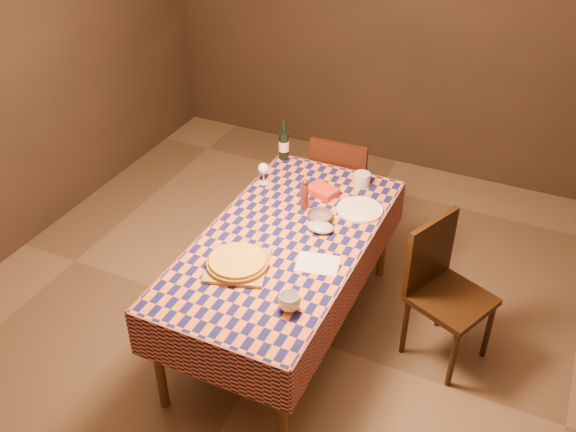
{
  "coord_description": "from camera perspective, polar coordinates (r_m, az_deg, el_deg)",
  "views": [
    {
      "loc": [
        1.31,
        -2.75,
        3.04
      ],
      "look_at": [
        0.0,
        0.05,
        0.9
      ],
      "focal_mm": 40.0,
      "sensor_mm": 36.0,
      "label": 1
    }
  ],
  "objects": [
    {
      "name": "chair_far",
      "position": [
        4.77,
        4.8,
        2.76
      ],
      "size": [
        0.43,
        0.44,
        0.93
      ],
      "color": "black",
      "rests_on": "ground"
    },
    {
      "name": "dining_table",
      "position": [
        3.84,
        -0.32,
        -2.91
      ],
      "size": [
        0.94,
        1.84,
        0.77
      ],
      "color": "brown",
      "rests_on": "ground"
    },
    {
      "name": "chair_right",
      "position": [
        3.96,
        13.54,
        -5.9
      ],
      "size": [
        0.56,
        0.56,
        0.93
      ],
      "color": "black",
      "rests_on": "ground"
    },
    {
      "name": "wine_bottle",
      "position": [
        4.55,
        -0.38,
        6.34
      ],
      "size": [
        0.09,
        0.09,
        0.29
      ],
      "color": "black",
      "rests_on": "dining_table"
    },
    {
      "name": "tumbler",
      "position": [
        3.3,
        0.14,
        -7.67
      ],
      "size": [
        0.14,
        0.14,
        0.09
      ],
      "primitive_type": "imported",
      "rotation": [
        0.0,
        0.0,
        0.23
      ],
      "color": "silver",
      "rests_on": "dining_table"
    },
    {
      "name": "flour_patch",
      "position": [
        3.61,
        2.65,
        -4.25
      ],
      "size": [
        0.27,
        0.23,
        0.0
      ],
      "primitive_type": "cube",
      "rotation": [
        0.0,
        0.0,
        0.22
      ],
      "color": "white",
      "rests_on": "dining_table"
    },
    {
      "name": "pepper_mill",
      "position": [
        4.01,
        1.49,
        1.91
      ],
      "size": [
        0.05,
        0.05,
        0.21
      ],
      "color": "#521D13",
      "rests_on": "dining_table"
    },
    {
      "name": "white_plate",
      "position": [
        4.05,
        6.39,
        0.57
      ],
      "size": [
        0.37,
        0.37,
        0.02
      ],
      "primitive_type": "cylinder",
      "rotation": [
        0.0,
        0.0,
        -0.34
      ],
      "color": "white",
      "rests_on": "dining_table"
    },
    {
      "name": "wine_glass",
      "position": [
        4.26,
        -2.2,
        4.17
      ],
      "size": [
        0.08,
        0.08,
        0.15
      ],
      "color": "silver",
      "rests_on": "dining_table"
    },
    {
      "name": "cutting_board",
      "position": [
        3.59,
        -4.5,
        -4.41
      ],
      "size": [
        0.42,
        0.42,
        0.02
      ],
      "primitive_type": "cube",
      "rotation": [
        0.0,
        0.0,
        0.29
      ],
      "color": "#9A7648",
      "rests_on": "dining_table"
    },
    {
      "name": "room",
      "position": [
        3.48,
        -0.35,
        5.67
      ],
      "size": [
        5.0,
        5.1,
        2.7
      ],
      "color": "brown",
      "rests_on": "ground"
    },
    {
      "name": "pizza",
      "position": [
        3.57,
        -4.52,
        -4.07
      ],
      "size": [
        0.43,
        0.43,
        0.03
      ],
      "color": "#8A5917",
      "rests_on": "cutting_board"
    },
    {
      "name": "deli_tub",
      "position": [
        4.29,
        6.58,
        3.24
      ],
      "size": [
        0.14,
        0.14,
        0.09
      ],
      "primitive_type": "cylinder",
      "rotation": [
        0.0,
        0.0,
        -0.33
      ],
      "color": "#B9BDC0",
      "rests_on": "dining_table"
    },
    {
      "name": "bowl",
      "position": [
        3.94,
        2.84,
        -0.12
      ],
      "size": [
        0.19,
        0.19,
        0.05
      ],
      "primitive_type": "imported",
      "rotation": [
        0.0,
        0.0,
        0.21
      ],
      "color": "#634B53",
      "rests_on": "dining_table"
    },
    {
      "name": "flour_bag",
      "position": [
        3.85,
        2.9,
        -0.97
      ],
      "size": [
        0.19,
        0.16,
        0.05
      ],
      "primitive_type": "ellipsoid",
      "rotation": [
        0.0,
        0.0,
        0.24
      ],
      "color": "#9BACC6",
      "rests_on": "dining_table"
    },
    {
      "name": "takeout_container",
      "position": [
        4.19,
        3.08,
        2.25
      ],
      "size": [
        0.22,
        0.18,
        0.05
      ],
      "primitive_type": "cube",
      "rotation": [
        0.0,
        0.0,
        -0.29
      ],
      "color": "red",
      "rests_on": "dining_table"
    }
  ]
}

